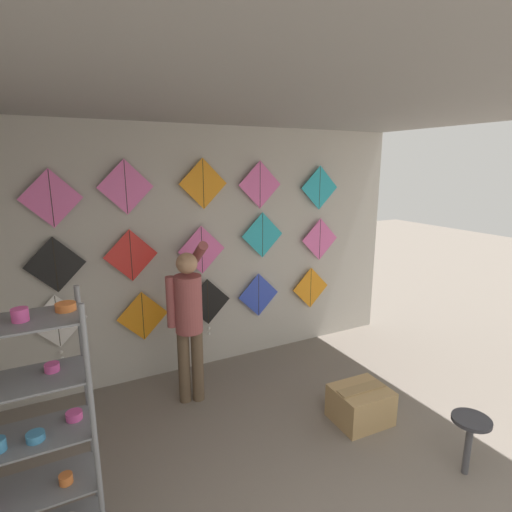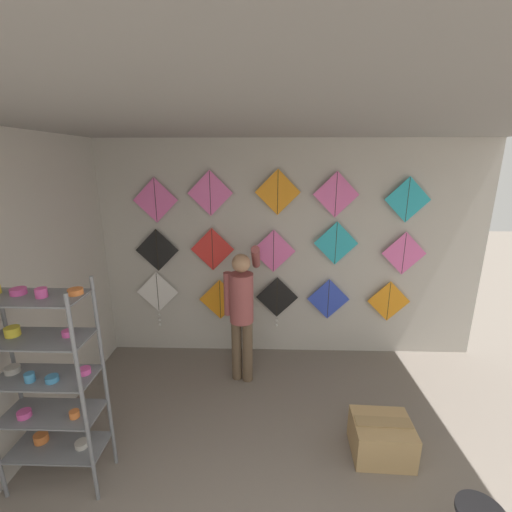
{
  "view_description": "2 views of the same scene",
  "coord_description": "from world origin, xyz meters",
  "px_view_note": "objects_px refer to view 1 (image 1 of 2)",
  "views": [
    {
      "loc": [
        -1.51,
        -0.72,
        2.38
      ],
      "look_at": [
        0.53,
        3.23,
        1.35
      ],
      "focal_mm": 28.0,
      "sensor_mm": 36.0,
      "label": 1
    },
    {
      "loc": [
        -0.14,
        -0.71,
        2.54
      ],
      "look_at": [
        -0.26,
        3.23,
        1.44
      ],
      "focal_mm": 24.0,
      "sensor_mm": 36.0,
      "label": 2
    }
  ],
  "objects_px": {
    "kite_3": "(259,295)",
    "kite_5": "(55,265)",
    "kite_8": "(263,235)",
    "kite_14": "(320,188)",
    "shelf_rack": "(16,440)",
    "shopkeeper": "(188,314)",
    "kite_1": "(143,316)",
    "kite_10": "(51,198)",
    "kite_4": "(311,288)",
    "stool": "(470,429)",
    "kite_12": "(203,184)",
    "cardboard_box": "(360,405)",
    "kite_0": "(58,325)",
    "kite_2": "(208,304)",
    "kite_6": "(131,255)",
    "kite_7": "(202,250)",
    "kite_11": "(126,187)",
    "kite_9": "(320,239)",
    "kite_13": "(260,185)"
  },
  "relations": [
    {
      "from": "kite_3",
      "to": "kite_7",
      "type": "height_order",
      "value": "kite_7"
    },
    {
      "from": "kite_0",
      "to": "kite_5",
      "type": "distance_m",
      "value": 0.61
    },
    {
      "from": "shopkeeper",
      "to": "kite_0",
      "type": "relative_size",
      "value": 2.18
    },
    {
      "from": "kite_8",
      "to": "kite_11",
      "type": "height_order",
      "value": "kite_11"
    },
    {
      "from": "kite_1",
      "to": "kite_14",
      "type": "distance_m",
      "value": 2.65
    },
    {
      "from": "kite_3",
      "to": "kite_7",
      "type": "distance_m",
      "value": 0.97
    },
    {
      "from": "kite_3",
      "to": "kite_5",
      "type": "relative_size",
      "value": 1.0
    },
    {
      "from": "shopkeeper",
      "to": "kite_12",
      "type": "relative_size",
      "value": 3.0
    },
    {
      "from": "kite_2",
      "to": "kite_6",
      "type": "distance_m",
      "value": 1.07
    },
    {
      "from": "cardboard_box",
      "to": "kite_11",
      "type": "height_order",
      "value": "kite_11"
    },
    {
      "from": "shopkeeper",
      "to": "kite_12",
      "type": "bearing_deg",
      "value": 71.57
    },
    {
      "from": "cardboard_box",
      "to": "kite_0",
      "type": "relative_size",
      "value": 0.69
    },
    {
      "from": "stool",
      "to": "kite_10",
      "type": "xyz_separation_m",
      "value": [
        -2.68,
        2.56,
        1.68
      ]
    },
    {
      "from": "kite_13",
      "to": "kite_7",
      "type": "bearing_deg",
      "value": 180.0
    },
    {
      "from": "kite_1",
      "to": "kite_10",
      "type": "xyz_separation_m",
      "value": [
        -0.76,
        0.0,
        1.3
      ]
    },
    {
      "from": "kite_5",
      "to": "stool",
      "type": "bearing_deg",
      "value": -43.36
    },
    {
      "from": "kite_0",
      "to": "kite_14",
      "type": "distance_m",
      "value": 3.37
    },
    {
      "from": "kite_10",
      "to": "kite_6",
      "type": "bearing_deg",
      "value": 0.0
    },
    {
      "from": "cardboard_box",
      "to": "kite_10",
      "type": "distance_m",
      "value": 3.48
    },
    {
      "from": "shelf_rack",
      "to": "shopkeeper",
      "type": "xyz_separation_m",
      "value": [
        1.39,
        1.4,
        -0.03
      ]
    },
    {
      "from": "kite_8",
      "to": "kite_14",
      "type": "height_order",
      "value": "kite_14"
    },
    {
      "from": "kite_0",
      "to": "kite_6",
      "type": "relative_size",
      "value": 1.38
    },
    {
      "from": "stool",
      "to": "kite_12",
      "type": "distance_m",
      "value": 3.34
    },
    {
      "from": "kite_12",
      "to": "kite_2",
      "type": "bearing_deg",
      "value": -2.56
    },
    {
      "from": "kite_4",
      "to": "kite_6",
      "type": "height_order",
      "value": "kite_6"
    },
    {
      "from": "kite_6",
      "to": "kite_9",
      "type": "xyz_separation_m",
      "value": [
        2.41,
        0.0,
        -0.04
      ]
    },
    {
      "from": "kite_1",
      "to": "kite_10",
      "type": "height_order",
      "value": "kite_10"
    },
    {
      "from": "kite_7",
      "to": "kite_9",
      "type": "height_order",
      "value": "kite_7"
    },
    {
      "from": "kite_10",
      "to": "kite_0",
      "type": "bearing_deg",
      "value": -179.16
    },
    {
      "from": "kite_11",
      "to": "kite_12",
      "type": "xyz_separation_m",
      "value": [
        0.82,
        0.0,
        0.01
      ]
    },
    {
      "from": "shelf_rack",
      "to": "kite_14",
      "type": "height_order",
      "value": "kite_14"
    },
    {
      "from": "kite_0",
      "to": "kite_3",
      "type": "bearing_deg",
      "value": 0.03
    },
    {
      "from": "kite_12",
      "to": "kite_10",
      "type": "bearing_deg",
      "value": 180.0
    },
    {
      "from": "kite_2",
      "to": "kite_10",
      "type": "relative_size",
      "value": 1.25
    },
    {
      "from": "kite_9",
      "to": "kite_11",
      "type": "bearing_deg",
      "value": 180.0
    },
    {
      "from": "kite_4",
      "to": "stool",
      "type": "bearing_deg",
      "value": -96.38
    },
    {
      "from": "kite_12",
      "to": "kite_14",
      "type": "relative_size",
      "value": 1.0
    },
    {
      "from": "cardboard_box",
      "to": "kite_9",
      "type": "distance_m",
      "value": 2.2
    },
    {
      "from": "kite_5",
      "to": "kite_10",
      "type": "height_order",
      "value": "kite_10"
    },
    {
      "from": "kite_0",
      "to": "kite_1",
      "type": "relative_size",
      "value": 1.38
    },
    {
      "from": "kite_6",
      "to": "shelf_rack",
      "type": "bearing_deg",
      "value": -116.28
    },
    {
      "from": "shelf_rack",
      "to": "kite_4",
      "type": "bearing_deg",
      "value": 31.35
    },
    {
      "from": "kite_2",
      "to": "kite_9",
      "type": "height_order",
      "value": "kite_9"
    },
    {
      "from": "kite_14",
      "to": "kite_5",
      "type": "bearing_deg",
      "value": 180.0
    },
    {
      "from": "kite_12",
      "to": "kite_14",
      "type": "height_order",
      "value": "kite_12"
    },
    {
      "from": "kite_1",
      "to": "kite_3",
      "type": "height_order",
      "value": "kite_3"
    },
    {
      "from": "shelf_rack",
      "to": "kite_5",
      "type": "bearing_deg",
      "value": 82.16
    },
    {
      "from": "kite_0",
      "to": "kite_2",
      "type": "bearing_deg",
      "value": 0.01
    },
    {
      "from": "kite_2",
      "to": "kite_3",
      "type": "height_order",
      "value": "kite_2"
    },
    {
      "from": "kite_1",
      "to": "kite_4",
      "type": "distance_m",
      "value": 2.21
    }
  ]
}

